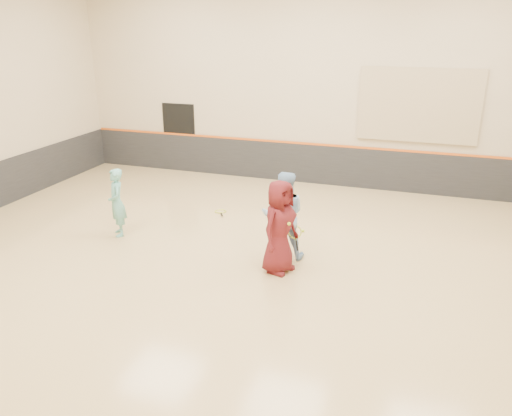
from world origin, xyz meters
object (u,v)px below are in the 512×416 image
(girl, at_px, (117,203))
(young_man, at_px, (280,227))
(instructor, at_px, (284,215))
(spare_racket, at_px, (220,210))

(girl, height_order, young_man, young_man)
(instructor, bearing_deg, girl, -15.38)
(young_man, height_order, spare_racket, young_man)
(spare_racket, bearing_deg, girl, -128.09)
(girl, relative_size, instructor, 0.85)
(spare_racket, bearing_deg, instructor, -42.26)
(instructor, bearing_deg, young_man, 82.14)
(girl, height_order, instructor, instructor)
(girl, distance_m, instructor, 3.89)
(girl, distance_m, spare_racket, 2.77)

